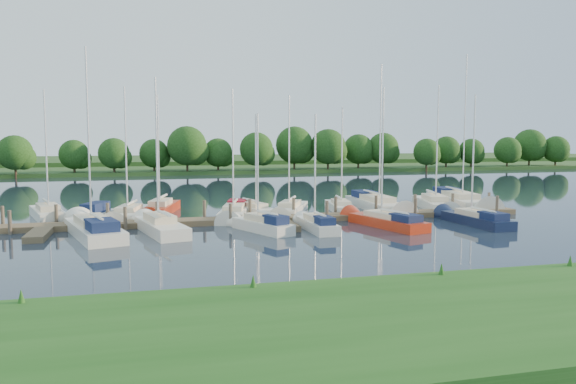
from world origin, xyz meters
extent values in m
plane|color=#192632|center=(0.00, 0.00, 0.00)|extent=(260.00, 260.00, 0.00)
cube|color=#1A4B15|center=(0.00, -16.00, 0.25)|extent=(90.00, 10.00, 0.50)
cube|color=brown|center=(0.00, 8.00, 0.20)|extent=(40.00, 2.00, 0.40)
cube|color=brown|center=(-16.00, 5.00, 0.20)|extent=(1.20, 4.00, 0.40)
cube|color=brown|center=(-8.00, 5.00, 0.20)|extent=(1.20, 4.00, 0.40)
cube|color=brown|center=(0.00, 5.00, 0.20)|extent=(1.20, 4.00, 0.40)
cube|color=brown|center=(8.00, 5.00, 0.20)|extent=(1.20, 4.00, 0.40)
cube|color=brown|center=(16.00, 5.00, 0.20)|extent=(1.20, 4.00, 0.40)
cylinder|color=#473D33|center=(-19.00, 9.30, 0.60)|extent=(0.24, 0.24, 2.00)
cylinder|color=#473D33|center=(-15.55, 9.30, 0.60)|extent=(0.24, 0.24, 2.00)
cylinder|color=#473D33|center=(-12.09, 9.30, 0.60)|extent=(0.24, 0.24, 2.00)
cylinder|color=#473D33|center=(-8.64, 9.30, 0.60)|extent=(0.24, 0.24, 2.00)
cylinder|color=#473D33|center=(-5.18, 9.30, 0.60)|extent=(0.24, 0.24, 2.00)
cylinder|color=#473D33|center=(-1.73, 9.30, 0.60)|extent=(0.24, 0.24, 2.00)
cylinder|color=#473D33|center=(1.73, 9.30, 0.60)|extent=(0.24, 0.24, 2.00)
cylinder|color=#473D33|center=(5.18, 9.30, 0.60)|extent=(0.24, 0.24, 2.00)
cylinder|color=#473D33|center=(8.64, 9.30, 0.60)|extent=(0.24, 0.24, 2.00)
cylinder|color=#473D33|center=(12.09, 9.30, 0.60)|extent=(0.24, 0.24, 2.00)
cylinder|color=#473D33|center=(15.55, 9.30, 0.60)|extent=(0.24, 0.24, 2.00)
cylinder|color=#473D33|center=(19.00, 9.30, 0.60)|extent=(0.24, 0.24, 2.00)
cylinder|color=#473D33|center=(-18.00, 6.70, 0.60)|extent=(0.24, 0.24, 2.00)
cylinder|color=#473D33|center=(-10.80, 6.70, 0.60)|extent=(0.24, 0.24, 2.00)
cylinder|color=#473D33|center=(-3.60, 6.70, 0.60)|extent=(0.24, 0.24, 2.00)
cylinder|color=#473D33|center=(3.60, 6.70, 0.60)|extent=(0.24, 0.24, 2.00)
cylinder|color=#473D33|center=(10.80, 6.70, 0.60)|extent=(0.24, 0.24, 2.00)
cylinder|color=#473D33|center=(18.00, 6.70, 0.60)|extent=(0.24, 0.24, 2.00)
cube|color=#24481B|center=(0.00, 75.00, 0.30)|extent=(180.00, 30.00, 0.60)
cube|color=#315324|center=(0.00, 100.00, 0.70)|extent=(220.00, 40.00, 1.40)
cylinder|color=#38281C|center=(-28.37, 62.71, 1.16)|extent=(0.36, 0.36, 2.32)
sphere|color=#17330E|center=(-28.37, 62.71, 4.00)|extent=(5.41, 5.41, 5.41)
sphere|color=#17330E|center=(-27.21, 62.91, 3.22)|extent=(3.87, 3.87, 3.87)
cylinder|color=#38281C|center=(-20.75, 60.48, 1.11)|extent=(0.36, 0.36, 2.22)
sphere|color=#17330E|center=(-20.75, 60.48, 3.83)|extent=(5.19, 5.19, 5.19)
sphere|color=#17330E|center=(-19.64, 60.68, 3.09)|extent=(3.71, 3.71, 3.71)
cylinder|color=#38281C|center=(-15.85, 60.21, 0.99)|extent=(0.36, 0.36, 1.99)
sphere|color=#17330E|center=(-15.85, 60.21, 3.43)|extent=(4.64, 4.64, 4.64)
sphere|color=#17330E|center=(-14.86, 60.41, 2.76)|extent=(3.31, 3.31, 3.31)
cylinder|color=#38281C|center=(-10.26, 61.28, 1.37)|extent=(0.36, 0.36, 2.74)
sphere|color=#17330E|center=(-10.26, 61.28, 4.72)|extent=(6.40, 6.40, 6.40)
sphere|color=#17330E|center=(-8.89, 61.48, 3.81)|extent=(4.57, 4.57, 4.57)
cylinder|color=#38281C|center=(-2.50, 60.18, 1.39)|extent=(0.36, 0.36, 2.78)
sphere|color=#17330E|center=(-2.50, 60.18, 4.79)|extent=(6.49, 6.49, 6.49)
sphere|color=#17330E|center=(-1.10, 60.38, 3.86)|extent=(4.64, 4.64, 4.64)
cylinder|color=#38281C|center=(2.82, 60.62, 1.43)|extent=(0.36, 0.36, 2.86)
sphere|color=#17330E|center=(2.82, 60.62, 4.93)|extent=(6.68, 6.68, 6.68)
sphere|color=#17330E|center=(4.25, 60.82, 3.98)|extent=(4.77, 4.77, 4.77)
cylinder|color=#38281C|center=(10.09, 60.35, 1.29)|extent=(0.36, 0.36, 2.57)
sphere|color=#17330E|center=(10.09, 60.35, 4.43)|extent=(6.00, 6.00, 6.00)
sphere|color=#17330E|center=(11.38, 60.55, 3.57)|extent=(4.29, 4.29, 4.29)
cylinder|color=#38281C|center=(15.07, 63.61, 1.14)|extent=(0.36, 0.36, 2.27)
sphere|color=#17330E|center=(15.07, 63.61, 3.91)|extent=(5.30, 5.30, 5.30)
sphere|color=#17330E|center=(16.21, 63.81, 3.15)|extent=(3.79, 3.79, 3.79)
cylinder|color=#38281C|center=(21.93, 60.52, 1.17)|extent=(0.36, 0.36, 2.35)
sphere|color=#17330E|center=(21.93, 60.52, 4.05)|extent=(5.48, 5.48, 5.48)
sphere|color=#17330E|center=(23.10, 60.72, 3.26)|extent=(3.92, 3.92, 3.92)
cylinder|color=#38281C|center=(26.91, 62.09, 1.38)|extent=(0.36, 0.36, 2.77)
sphere|color=#17330E|center=(26.91, 62.09, 4.76)|extent=(6.46, 6.46, 6.46)
sphere|color=#17330E|center=(28.29, 62.29, 3.84)|extent=(4.61, 4.61, 4.61)
cylinder|color=#38281C|center=(34.16, 63.71, 1.32)|extent=(0.36, 0.36, 2.63)
sphere|color=#17330E|center=(34.16, 63.71, 4.53)|extent=(6.14, 6.14, 6.14)
sphere|color=#17330E|center=(35.48, 63.91, 3.66)|extent=(4.39, 4.39, 4.39)
cylinder|color=#38281C|center=(39.30, 63.00, 1.41)|extent=(0.36, 0.36, 2.83)
sphere|color=#17330E|center=(39.30, 63.00, 4.87)|extent=(6.60, 6.60, 6.60)
sphere|color=#17330E|center=(40.72, 63.20, 3.93)|extent=(4.71, 4.71, 4.71)
cylinder|color=#38281C|center=(46.79, 61.63, 1.13)|extent=(0.36, 0.36, 2.27)
sphere|color=#17330E|center=(46.79, 61.63, 3.91)|extent=(5.29, 5.29, 5.29)
sphere|color=#17330E|center=(47.93, 61.83, 3.15)|extent=(3.78, 3.78, 3.78)
cylinder|color=#38281C|center=(52.46, 62.04, 1.33)|extent=(0.36, 0.36, 2.66)
sphere|color=#17330E|center=(52.46, 62.04, 4.58)|extent=(6.21, 6.21, 6.21)
sphere|color=#17330E|center=(53.79, 62.24, 3.70)|extent=(4.43, 4.43, 4.43)
cylinder|color=#38281C|center=(56.66, 60.41, 1.22)|extent=(0.36, 0.36, 2.43)
sphere|color=#17330E|center=(56.66, 60.41, 4.19)|extent=(5.67, 5.67, 5.67)
sphere|color=#17330E|center=(57.88, 60.61, 3.38)|extent=(4.05, 4.05, 4.05)
cylinder|color=#38281C|center=(64.33, 61.03, 1.05)|extent=(0.36, 0.36, 2.10)
sphere|color=#17330E|center=(64.33, 61.03, 3.62)|extent=(4.91, 4.91, 4.91)
sphere|color=#17330E|center=(65.38, 61.23, 2.92)|extent=(3.51, 3.51, 3.51)
cylinder|color=#38281C|center=(70.31, 60.36, 1.29)|extent=(0.36, 0.36, 2.58)
sphere|color=#17330E|center=(70.31, 60.36, 4.45)|extent=(6.02, 6.02, 6.02)
sphere|color=#17330E|center=(71.60, 60.56, 3.59)|extent=(4.30, 4.30, 4.30)
cube|color=silver|center=(-16.85, 13.86, 0.15)|extent=(3.74, 7.04, 1.16)
cone|color=silver|center=(-15.89, 10.61, 0.15)|extent=(1.58, 2.54, 0.95)
cube|color=beige|center=(-16.76, 13.53, 0.89)|extent=(2.23, 3.33, 0.53)
cylinder|color=silver|center=(-16.66, 13.21, 5.31)|extent=(0.12, 0.12, 9.15)
cylinder|color=silver|center=(-17.04, 14.51, 1.32)|extent=(0.96, 2.95, 0.10)
cylinder|color=silver|center=(-17.04, 14.51, 1.32)|extent=(0.96, 2.66, 0.20)
cube|color=silver|center=(-13.13, 11.76, 0.15)|extent=(3.14, 4.83, 0.99)
cone|color=silver|center=(-14.00, 9.63, 0.15)|extent=(1.22, 1.56, 0.76)
cube|color=#131E43|center=(-13.13, 11.76, 0.94)|extent=(2.08, 2.80, 0.89)
cube|color=silver|center=(-10.65, 12.70, 0.15)|extent=(3.43, 7.27, 0.99)
cone|color=silver|center=(-11.41, 9.28, 0.15)|extent=(1.49, 2.61, 0.98)
cube|color=beige|center=(-10.72, 12.36, 0.77)|extent=(2.12, 3.40, 0.45)
cylinder|color=silver|center=(-10.80, 12.01, 5.36)|extent=(0.12, 0.12, 9.46)
cylinder|color=silver|center=(-10.50, 13.38, 1.13)|extent=(0.78, 3.10, 0.10)
cylinder|color=silver|center=(-10.50, 13.38, 1.13)|extent=(0.80, 2.78, 0.20)
cube|color=#AB260F|center=(-8.16, 14.82, 0.15)|extent=(3.43, 6.88, 1.18)
cone|color=#AB260F|center=(-8.98, 11.61, 0.15)|extent=(1.47, 2.48, 0.93)
cube|color=beige|center=(-8.25, 14.50, 0.91)|extent=(2.08, 3.23, 0.54)
cylinder|color=silver|center=(-8.33, 14.17, 5.22)|extent=(0.12, 0.12, 8.95)
cylinder|color=silver|center=(-8.00, 15.46, 1.34)|extent=(0.83, 2.92, 0.10)
cylinder|color=silver|center=(-8.00, 15.46, 1.34)|extent=(0.85, 2.62, 0.20)
cube|color=silver|center=(-2.63, 11.20, 0.15)|extent=(3.63, 7.16, 1.03)
cone|color=silver|center=(-3.51, 7.86, 0.15)|extent=(1.55, 2.58, 0.97)
cube|color=beige|center=(-2.72, 10.86, 0.79)|extent=(2.20, 3.37, 0.47)
cube|color=maroon|center=(-2.13, 13.06, 0.89)|extent=(1.84, 2.35, 0.51)
cylinder|color=silver|center=(-2.80, 10.53, 5.31)|extent=(0.12, 0.12, 9.31)
cylinder|color=silver|center=(-2.45, 11.86, 1.17)|extent=(0.89, 3.03, 0.10)
cylinder|color=silver|center=(-2.45, 11.86, 1.17)|extent=(0.90, 2.72, 0.20)
cube|color=silver|center=(-0.92, 12.36, 0.15)|extent=(3.24, 5.75, 0.99)
cone|color=silver|center=(-0.04, 9.73, 0.15)|extent=(1.35, 2.09, 0.78)
cube|color=beige|center=(-0.83, 12.10, 0.77)|extent=(1.90, 2.74, 0.45)
cylinder|color=silver|center=(-0.75, 11.83, 4.38)|extent=(0.12, 0.12, 7.49)
cylinder|color=silver|center=(-1.10, 12.89, 1.13)|extent=(0.89, 2.40, 0.10)
cylinder|color=silver|center=(-1.10, 12.89, 1.13)|extent=(0.89, 2.17, 0.20)
cube|color=silver|center=(2.23, 12.15, 0.15)|extent=(4.51, 6.82, 1.03)
cone|color=silver|center=(0.82, 9.13, 0.15)|extent=(1.83, 2.50, 0.93)
cube|color=beige|center=(2.09, 11.85, 0.80)|extent=(2.53, 3.30, 0.47)
cylinder|color=silver|center=(1.94, 11.54, 5.15)|extent=(0.12, 0.12, 8.98)
cylinder|color=silver|center=(2.51, 12.75, 1.18)|extent=(1.36, 2.75, 0.10)
cylinder|color=silver|center=(2.51, 12.75, 1.18)|extent=(1.31, 2.50, 0.20)
cube|color=silver|center=(6.80, 12.77, 0.15)|extent=(2.62, 6.28, 0.94)
cone|color=silver|center=(6.33, 9.76, 0.15)|extent=(1.17, 2.24, 0.85)
cube|color=beige|center=(6.75, 12.47, 0.73)|extent=(1.68, 2.90, 0.43)
cylinder|color=silver|center=(6.70, 12.17, 4.71)|extent=(0.12, 0.12, 8.22)
cylinder|color=silver|center=(6.89, 13.37, 1.07)|extent=(0.52, 2.72, 0.10)
cylinder|color=silver|center=(6.89, 13.37, 1.07)|extent=(0.57, 2.44, 0.20)
cube|color=silver|center=(10.23, 13.18, 0.15)|extent=(2.43, 8.69, 1.21)
cone|color=silver|center=(10.23, 8.84, 0.15)|extent=(1.22, 3.04, 1.22)
cube|color=beige|center=(10.23, 12.75, 0.94)|extent=(1.82, 3.91, 0.55)
cube|color=#131E43|center=(10.22, 15.62, 1.05)|extent=(1.70, 2.61, 0.61)
cylinder|color=silver|center=(10.23, 12.32, 6.63)|extent=(0.12, 0.12, 11.73)
cylinder|color=silver|center=(10.23, 14.05, 1.38)|extent=(0.10, 3.91, 0.10)
cylinder|color=silver|center=(10.23, 14.05, 1.38)|extent=(0.20, 3.47, 0.20)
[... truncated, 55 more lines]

